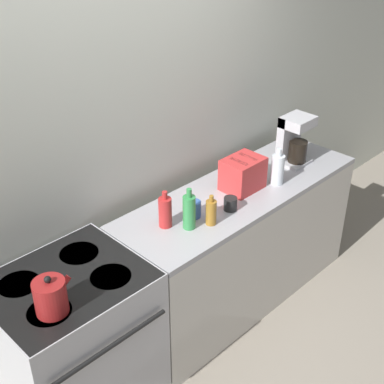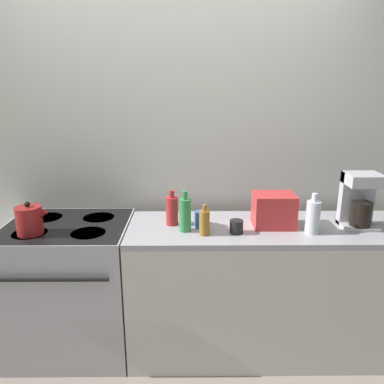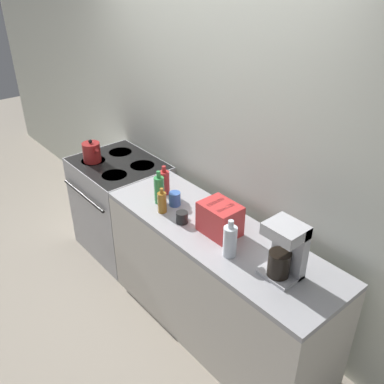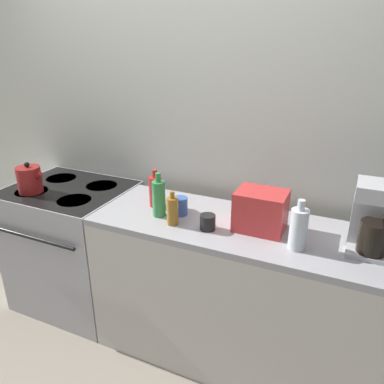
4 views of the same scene
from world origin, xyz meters
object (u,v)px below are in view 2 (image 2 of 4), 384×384
bottle_red (172,210)px  bottle_green (185,214)px  bottle_amber (204,222)px  cup_blue (201,219)px  cup_black (236,227)px  kettle (29,220)px  bottle_clear (313,217)px  toaster (274,210)px  stove (72,285)px  coffee_maker (359,199)px

bottle_red → bottle_green: 0.14m
bottle_amber → cup_blue: bearing=97.3°
cup_black → kettle: bearing=-179.9°
bottle_clear → toaster: bearing=151.2°
stove → cup_blue: (0.86, -0.04, 0.48)m
bottle_amber → bottle_red: bearing=139.6°
toaster → stove: bearing=178.7°
bottle_red → bottle_amber: bottle_red is taller
cup_blue → cup_black: size_ratio=1.25×
bottle_green → bottle_red: bearing=127.7°
toaster → bottle_red: size_ratio=1.13×
stove → bottle_green: bottle_green is taller
stove → bottle_amber: 1.03m
cup_blue → bottle_clear: bearing=-8.7°
bottle_amber → bottle_green: size_ratio=0.74×
kettle → coffee_maker: coffee_maker is taller
coffee_maker → bottle_clear: size_ratio=1.39×
coffee_maker → bottle_clear: coffee_maker is taller
stove → bottle_green: (0.76, -0.11, 0.54)m
kettle → coffee_maker: size_ratio=0.59×
coffee_maker → cup_blue: 0.99m
kettle → cup_black: (1.23, 0.00, -0.05)m
kettle → bottle_clear: (1.69, 0.00, 0.02)m
bottle_amber → cup_black: 0.20m
kettle → cup_blue: 1.03m
cup_blue → stove: bearing=177.0°
stove → coffee_maker: size_ratio=2.58×
kettle → cup_blue: (1.02, 0.10, -0.04)m
coffee_maker → cup_blue: coffee_maker is taller
toaster → bottle_amber: (-0.44, -0.14, -0.03)m
coffee_maker → bottle_amber: coffee_maker is taller
bottle_amber → cup_black: (0.19, 0.02, -0.04)m
coffee_maker → bottle_green: coffee_maker is taller
bottle_amber → stove: bearing=169.2°
stove → cup_black: size_ratio=10.95×
kettle → bottle_amber: 1.04m
bottle_amber → bottle_clear: bottle_clear is taller
toaster → cup_black: toaster is taller
toaster → bottle_red: bottle_red is taller
cup_black → toaster: bearing=25.1°
bottle_red → bottle_clear: bearing=-9.9°
toaster → cup_black: (-0.25, -0.12, -0.06)m
coffee_maker → bottle_green: size_ratio=1.36×
stove → bottle_red: bottle_red is taller
bottle_red → bottle_amber: bearing=-40.4°
stove → kettle: bearing=-137.6°
stove → toaster: bearing=-1.3°
bottle_green → bottle_clear: bottle_green is taller
bottle_clear → cup_black: bottle_clear is taller
kettle → bottle_green: size_ratio=0.81×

